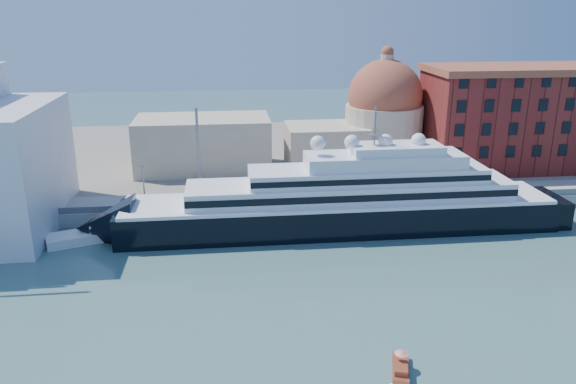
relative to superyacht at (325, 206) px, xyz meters
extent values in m
plane|color=#365E5C|center=(-2.07, -23.00, -4.44)|extent=(400.00, 400.00, 0.00)
cube|color=gray|center=(-2.07, 11.00, -3.19)|extent=(180.00, 10.00, 2.50)
cube|color=slate|center=(-2.07, 52.00, -3.44)|extent=(260.00, 72.00, 2.00)
cube|color=slate|center=(-2.07, 6.50, -1.34)|extent=(180.00, 0.10, 1.20)
cube|color=black|center=(2.34, 0.00, -2.29)|extent=(76.23, 11.73, 6.35)
cone|color=black|center=(-37.73, 0.00, -2.29)|extent=(9.77, 11.73, 11.73)
cube|color=black|center=(40.46, 0.00, -2.48)|extent=(5.86, 10.75, 5.86)
cube|color=white|center=(2.34, 0.00, 1.13)|extent=(74.27, 11.92, 0.59)
cube|color=white|center=(4.30, 0.00, 2.89)|extent=(56.68, 9.77, 2.93)
cube|color=black|center=(4.30, -4.88, 2.89)|extent=(56.68, 0.15, 1.17)
cube|color=white|center=(7.23, 0.00, 5.63)|extent=(41.05, 8.80, 2.54)
cube|color=white|center=(10.16, 0.00, 8.07)|extent=(27.36, 7.82, 2.35)
cube|color=white|center=(12.11, 0.00, 10.03)|extent=(15.64, 6.84, 1.56)
cylinder|color=slate|center=(8.20, 0.00, 14.13)|extent=(0.29, 0.29, 6.84)
sphere|color=white|center=(-1.57, 0.00, 11.40)|extent=(2.54, 2.54, 2.54)
sphere|color=white|center=(4.30, 0.00, 11.40)|extent=(2.54, 2.54, 2.54)
sphere|color=white|center=(10.16, 0.00, 11.40)|extent=(2.54, 2.54, 2.54)
sphere|color=white|center=(16.02, 0.00, 11.40)|extent=(2.54, 2.54, 2.54)
cube|color=white|center=(-40.56, -0.09, -3.75)|extent=(14.41, 8.91, 1.82)
cube|color=white|center=(-38.42, 0.68, -2.27)|extent=(5.25, 4.22, 1.37)
cube|color=maroon|center=(0.97, -41.26, -4.13)|extent=(3.18, 5.56, 0.88)
cube|color=maroon|center=(0.72, -42.10, -3.38)|extent=(1.97, 2.51, 0.70)
cylinder|color=slate|center=(1.09, -40.84, -3.03)|extent=(0.05, 0.05, 1.41)
cone|color=red|center=(1.09, -40.84, -2.24)|extent=(1.58, 1.58, 0.35)
cube|color=maroon|center=(49.93, 29.00, 8.56)|extent=(42.00, 18.00, 22.00)
cube|color=brown|center=(49.93, 29.00, 20.06)|extent=(43.00, 19.00, 1.50)
cylinder|color=beige|center=(19.93, 35.00, 4.56)|extent=(18.00, 18.00, 14.00)
sphere|color=brown|center=(19.93, 35.00, 13.56)|extent=(17.00, 17.00, 17.00)
cylinder|color=beige|center=(19.93, 35.00, 21.56)|extent=(3.00, 3.00, 3.00)
cube|color=beige|center=(5.93, 33.00, 2.56)|extent=(18.00, 14.00, 10.00)
cube|color=beige|center=(-22.07, 35.00, 3.56)|extent=(30.00, 16.00, 12.00)
cylinder|color=slate|center=(-32.07, 8.00, 2.06)|extent=(0.24, 0.24, 8.00)
cube|color=slate|center=(-32.07, 8.00, 6.16)|extent=(0.80, 0.30, 0.25)
cylinder|color=slate|center=(-2.07, 8.00, 2.06)|extent=(0.24, 0.24, 8.00)
cube|color=slate|center=(-2.07, 8.00, 6.16)|extent=(0.80, 0.30, 0.25)
cylinder|color=slate|center=(27.93, 8.00, 2.06)|extent=(0.24, 0.24, 8.00)
cube|color=slate|center=(27.93, 8.00, 6.16)|extent=(0.80, 0.30, 0.25)
cylinder|color=slate|center=(-22.07, 10.00, 7.06)|extent=(0.50, 0.50, 18.00)
camera|label=1|loc=(-17.05, -91.21, 33.34)|focal=35.00mm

